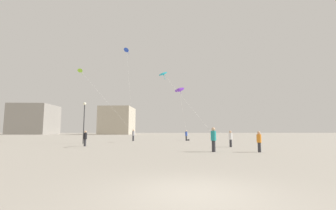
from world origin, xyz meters
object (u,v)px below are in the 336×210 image
(person_in_orange, at_px, (259,141))
(kite_cobalt_diamond, at_px, (127,52))
(kite_cyan_diamond, at_px, (163,74))
(person_in_grey, at_px, (133,135))
(building_centre_hall, at_px, (118,121))
(building_left_hall, at_px, (35,120))
(person_in_white, at_px, (231,138))
(lamppost_east, at_px, (84,116))
(kite_lime_diamond, at_px, (81,72))
(person_in_black, at_px, (85,138))
(person_in_blue, at_px, (186,135))
(handbag_beside_flyer, at_px, (188,140))
(person_in_teal, at_px, (213,138))
(kite_violet_diamond, at_px, (179,89))

(person_in_orange, bearing_deg, kite_cobalt_diamond, 5.92)
(person_in_orange, distance_m, kite_cyan_diamond, 10.66)
(person_in_grey, xyz_separation_m, building_centre_hall, (-13.96, 62.12, 4.80))
(kite_cobalt_diamond, distance_m, building_left_hall, 82.72)
(person_in_grey, xyz_separation_m, person_in_white, (11.16, -13.70, -0.10))
(lamppost_east, bearing_deg, kite_lime_diamond, 113.14)
(person_in_black, relative_size, lamppost_east, 0.31)
(person_in_black, bearing_deg, building_left_hall, -86.53)
(building_left_hall, bearing_deg, person_in_blue, -47.54)
(person_in_orange, distance_m, building_left_hall, 103.57)
(person_in_blue, relative_size, person_in_grey, 0.94)
(kite_cyan_diamond, xyz_separation_m, handbag_beside_flyer, (4.28, 14.63, -7.04))
(person_in_black, relative_size, building_centre_hall, 0.10)
(person_in_blue, bearing_deg, handbag_beside_flyer, -118.43)
(person_in_black, xyz_separation_m, building_centre_hall, (-10.37, 74.18, 4.90))
(person_in_teal, relative_size, kite_lime_diamond, 0.18)
(person_in_white, bearing_deg, person_in_blue, 17.16)
(person_in_teal, distance_m, kite_violet_diamond, 15.10)
(person_in_grey, bearing_deg, kite_lime_diamond, 92.53)
(kite_cyan_diamond, distance_m, kite_lime_diamond, 20.10)
(person_in_teal, distance_m, kite_lime_diamond, 27.40)
(person_in_blue, height_order, person_in_orange, person_in_blue)
(kite_violet_diamond, relative_size, building_centre_hall, 0.40)
(person_in_white, bearing_deg, lamppost_east, 74.37)
(person_in_white, xyz_separation_m, kite_lime_diamond, (-19.79, 14.11, 10.23))
(person_in_grey, xyz_separation_m, kite_cobalt_diamond, (-0.98, -2.25, 12.64))
(kite_lime_diamond, bearing_deg, handbag_beside_flyer, -0.25)
(person_in_teal, distance_m, person_in_grey, 20.41)
(person_in_black, bearing_deg, building_centre_hall, -109.94)
(person_in_grey, bearing_deg, person_in_black, 168.63)
(kite_cobalt_diamond, bearing_deg, person_in_teal, -60.57)
(lamppost_east, bearing_deg, person_in_black, -69.75)
(building_left_hall, distance_m, building_centre_hall, 36.05)
(kite_cobalt_diamond, height_order, building_left_hall, kite_cobalt_diamond)
(person_in_teal, xyz_separation_m, kite_cobalt_diamond, (-9.26, 16.41, 12.60))
(person_in_teal, bearing_deg, person_in_white, -122.52)
(person_in_white, xyz_separation_m, handbag_beside_flyer, (-2.40, 14.03, -0.76))
(kite_cobalt_diamond, relative_size, building_centre_hall, 0.79)
(kite_cyan_diamond, bearing_deg, person_in_teal, -48.94)
(person_in_black, relative_size, person_in_grey, 0.90)
(kite_lime_diamond, distance_m, building_centre_hall, 62.17)
(person_in_orange, xyz_separation_m, kite_cobalt_diamond, (-12.63, 16.82, 12.76))
(building_left_hall, bearing_deg, building_centre_hall, -3.01)
(person_in_blue, height_order, kite_lime_diamond, kite_lime_diamond)
(person_in_teal, height_order, building_left_hall, building_left_hall)
(building_left_hall, relative_size, lamppost_east, 3.17)
(person_in_teal, relative_size, person_in_orange, 1.19)
(kite_cobalt_diamond, bearing_deg, person_in_orange, -53.10)
(person_in_grey, height_order, handbag_beside_flyer, person_in_grey)
(kite_cyan_diamond, relative_size, kite_violet_diamond, 0.95)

